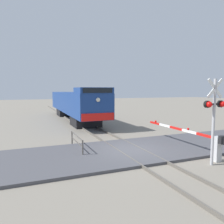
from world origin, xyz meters
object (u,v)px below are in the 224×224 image
locomotive (75,103)px  crossing_gate (203,140)px  crossing_signal (214,112)px  guard_railing (77,140)px

locomotive → crossing_gate: (3.31, -17.18, -1.17)m
locomotive → crossing_gate: bearing=-79.1°
crossing_gate → crossing_signal: bearing=-117.3°
crossing_signal → guard_railing: 7.74m
locomotive → guard_railing: locomotive is taller
crossing_signal → guard_railing: crossing_signal is taller
locomotive → crossing_gate: size_ratio=2.71×
locomotive → crossing_signal: (2.65, -18.46, 0.58)m
crossing_gate → guard_railing: bearing=148.8°
crossing_signal → crossing_gate: size_ratio=0.62×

